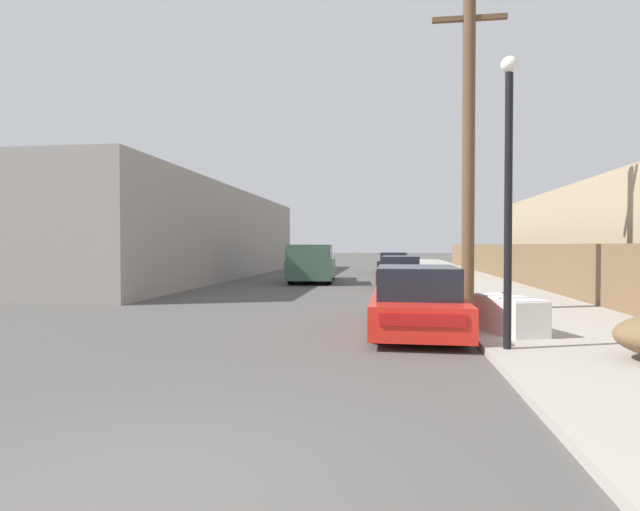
# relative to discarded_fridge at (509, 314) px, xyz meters

# --- Properties ---
(ground_plane) EXTENTS (220.00, 220.00, 0.00)m
(ground_plane) POSITION_rel_discarded_fridge_xyz_m (-3.93, -6.58, -0.45)
(ground_plane) COLOR #4F4C49
(sidewalk_curb) EXTENTS (4.20, 63.00, 0.12)m
(sidewalk_curb) POSITION_rel_discarded_fridge_xyz_m (1.37, 16.92, -0.39)
(sidewalk_curb) COLOR #9E998E
(sidewalk_curb) RESTS_ON ground
(discarded_fridge) EXTENTS (1.10, 1.69, 0.68)m
(discarded_fridge) POSITION_rel_discarded_fridge_xyz_m (0.00, 0.00, 0.00)
(discarded_fridge) COLOR white
(discarded_fridge) RESTS_ON sidewalk_curb
(parked_sports_car_red) EXTENTS (1.78, 4.49, 1.32)m
(parked_sports_car_red) POSITION_rel_discarded_fridge_xyz_m (-1.68, 0.53, 0.15)
(parked_sports_car_red) COLOR red
(parked_sports_car_red) RESTS_ON ground
(car_parked_mid) EXTENTS (1.94, 4.15, 1.29)m
(car_parked_mid) POSITION_rel_discarded_fridge_xyz_m (-1.72, 10.84, 0.16)
(car_parked_mid) COLOR #5B1E19
(car_parked_mid) RESTS_ON ground
(car_parked_far) EXTENTS (2.08, 4.17, 1.28)m
(car_parked_far) POSITION_rel_discarded_fridge_xyz_m (-1.83, 21.50, 0.16)
(car_parked_far) COLOR black
(car_parked_far) RESTS_ON ground
(pickup_truck) EXTENTS (2.35, 5.55, 1.76)m
(pickup_truck) POSITION_rel_discarded_fridge_xyz_m (-5.75, 13.34, 0.43)
(pickup_truck) COLOR #385647
(pickup_truck) RESTS_ON ground
(utility_pole) EXTENTS (1.80, 0.31, 8.01)m
(utility_pole) POSITION_rel_discarded_fridge_xyz_m (-0.27, 3.16, 3.78)
(utility_pole) COLOR brown
(utility_pole) RESTS_ON sidewalk_curb
(street_lamp) EXTENTS (0.26, 0.26, 4.52)m
(street_lamp) POSITION_rel_discarded_fridge_xyz_m (-0.39, -1.57, 2.30)
(street_lamp) COLOR black
(street_lamp) RESTS_ON sidewalk_curb
(wooden_fence) EXTENTS (0.08, 40.87, 1.65)m
(wooden_fence) POSITION_rel_discarded_fridge_xyz_m (3.32, 14.15, 0.50)
(wooden_fence) COLOR brown
(wooden_fence) RESTS_ON sidewalk_curb
(building_left_block) EXTENTS (7.00, 24.93, 4.64)m
(building_left_block) POSITION_rel_discarded_fridge_xyz_m (-13.33, 16.19, 1.87)
(building_left_block) COLOR gray
(building_left_block) RESTS_ON ground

